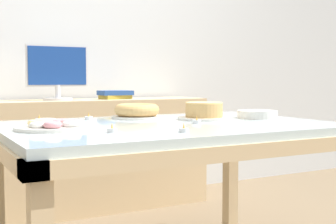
{
  "coord_description": "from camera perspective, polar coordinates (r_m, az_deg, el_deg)",
  "views": [
    {
      "loc": [
        -1.02,
        -1.89,
        0.93
      ],
      "look_at": [
        -0.05,
        -0.09,
        0.79
      ],
      "focal_mm": 50.0,
      "sensor_mm": 36.0,
      "label": 1
    }
  ],
  "objects": [
    {
      "name": "tealight_right_edge",
      "position": [
        1.8,
        1.94,
        -2.16
      ],
      "size": [
        0.04,
        0.04,
        0.04
      ],
      "color": "silver",
      "rests_on": "dining_table"
    },
    {
      "name": "sideboard",
      "position": [
        3.39,
        -10.54,
        -5.2
      ],
      "size": [
        1.84,
        0.44,
        0.79
      ],
      "color": "#D1B284",
      "rests_on": "ground"
    },
    {
      "name": "pastry_platter",
      "position": [
        1.95,
        -13.8,
        -1.63
      ],
      "size": [
        0.31,
        0.31,
        0.04
      ],
      "color": "silver",
      "rests_on": "dining_table"
    },
    {
      "name": "cake_golden_bundt",
      "position": [
        2.44,
        -3.82,
        0.08
      ],
      "size": [
        0.27,
        0.27,
        0.07
      ],
      "color": "silver",
      "rests_on": "dining_table"
    },
    {
      "name": "plate_stack",
      "position": [
        2.49,
        10.83,
        -0.27
      ],
      "size": [
        0.21,
        0.21,
        0.04
      ],
      "color": "silver",
      "rests_on": "dining_table"
    },
    {
      "name": "tealight_centre",
      "position": [
        2.16,
        3.52,
        -1.12
      ],
      "size": [
        0.04,
        0.04,
        0.04
      ],
      "color": "silver",
      "rests_on": "dining_table"
    },
    {
      "name": "cake_chocolate_round",
      "position": [
        2.37,
        4.42,
        0.03
      ],
      "size": [
        0.27,
        0.27,
        0.09
      ],
      "color": "silver",
      "rests_on": "dining_table"
    },
    {
      "name": "tealight_left_edge",
      "position": [
        1.8,
        -6.84,
        -2.17
      ],
      "size": [
        0.04,
        0.04,
        0.04
      ],
      "color": "silver",
      "rests_on": "dining_table"
    },
    {
      "name": "tealight_near_front",
      "position": [
        2.32,
        -15.43,
        -0.9
      ],
      "size": [
        0.04,
        0.04,
        0.04
      ],
      "color": "silver",
      "rests_on": "dining_table"
    },
    {
      "name": "wall_back",
      "position": [
        3.65,
        -12.19,
        9.69
      ],
      "size": [
        8.0,
        0.1,
        2.6
      ],
      "primitive_type": "cube",
      "color": "silver",
      "rests_on": "ground"
    },
    {
      "name": "computer_monitor",
      "position": [
        3.3,
        -13.33,
        4.7
      ],
      "size": [
        0.42,
        0.2,
        0.38
      ],
      "color": "silver",
      "rests_on": "sideboard"
    },
    {
      "name": "tealight_near_cakes",
      "position": [
        2.4,
        -9.66,
        -0.66
      ],
      "size": [
        0.04,
        0.04,
        0.04
      ],
      "color": "silver",
      "rests_on": "dining_table"
    },
    {
      "name": "dining_table",
      "position": [
        2.17,
        -0.04,
        -3.61
      ],
      "size": [
        1.52,
        1.05,
        0.73
      ],
      "color": "silver",
      "rests_on": "ground"
    },
    {
      "name": "book_stack",
      "position": [
        3.44,
        -6.45,
        2.13
      ],
      "size": [
        0.23,
        0.17,
        0.06
      ],
      "color": "#B29933",
      "rests_on": "sideboard"
    }
  ]
}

